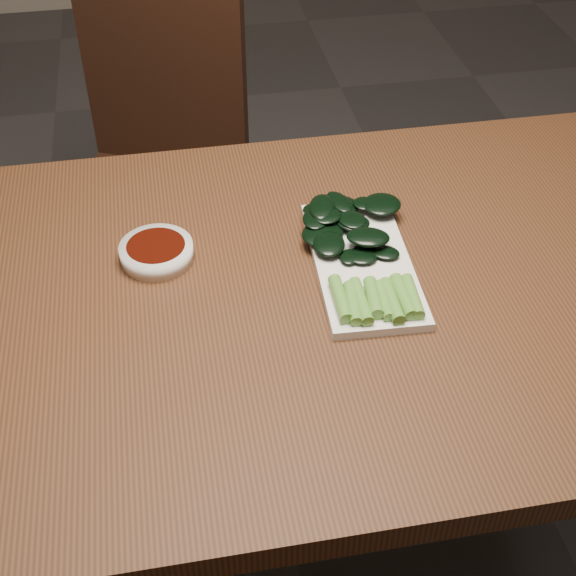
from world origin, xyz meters
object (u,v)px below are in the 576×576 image
at_px(sauce_bowl, 157,252).
at_px(gai_lan, 353,245).
at_px(serving_plate, 362,263).
at_px(table, 301,323).
at_px(chair_far, 156,169).

xyz_separation_m(sauce_bowl, gai_lan, (0.28, -0.05, 0.01)).
bearing_deg(sauce_bowl, serving_plate, -13.69).
relative_size(table, gai_lan, 4.51).
distance_m(table, serving_plate, 0.13).
height_order(chair_far, serving_plate, chair_far).
height_order(table, gai_lan, gai_lan).
bearing_deg(sauce_bowl, table, -26.37).
distance_m(sauce_bowl, serving_plate, 0.30).
xyz_separation_m(serving_plate, gai_lan, (-0.01, 0.02, 0.02)).
height_order(sauce_bowl, serving_plate, sauce_bowl).
height_order(chair_far, sauce_bowl, chair_far).
relative_size(serving_plate, gai_lan, 0.96).
xyz_separation_m(table, sauce_bowl, (-0.20, 0.10, 0.09)).
height_order(serving_plate, gai_lan, gai_lan).
relative_size(table, chair_far, 1.57).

